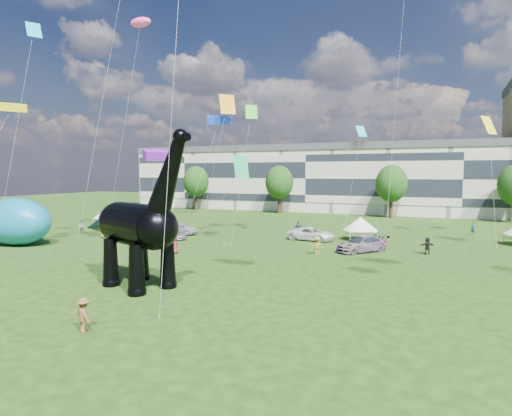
% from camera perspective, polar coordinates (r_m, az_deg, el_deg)
% --- Properties ---
extents(ground, '(220.00, 220.00, 0.00)m').
position_cam_1_polar(ground, '(27.83, -12.36, -11.40)').
color(ground, '#16330C').
rests_on(ground, ground).
extents(terrace_row, '(78.00, 11.00, 12.00)m').
position_cam_1_polar(terrace_row, '(86.91, 7.68, 3.65)').
color(terrace_row, beige).
rests_on(terrace_row, ground).
extents(tree_far_left, '(5.20, 5.20, 9.44)m').
position_cam_1_polar(tree_far_left, '(87.52, -8.01, 3.84)').
color(tree_far_left, '#382314').
rests_on(tree_far_left, ground).
extents(tree_mid_left, '(5.20, 5.20, 9.44)m').
position_cam_1_polar(tree_mid_left, '(79.60, 3.12, 3.79)').
color(tree_mid_left, '#382314').
rests_on(tree_mid_left, ground).
extents(tree_mid_right, '(5.20, 5.20, 9.44)m').
position_cam_1_polar(tree_mid_right, '(75.00, 17.62, 3.51)').
color(tree_mid_right, '#382314').
rests_on(tree_mid_right, ground).
extents(dinosaur_sculpture, '(12.83, 6.13, 10.63)m').
position_cam_1_polar(dinosaur_sculpture, '(30.13, -16.01, -2.44)').
color(dinosaur_sculpture, black).
rests_on(dinosaur_sculpture, ground).
extents(car_silver, '(3.96, 4.80, 1.54)m').
position_cam_1_polar(car_silver, '(50.83, -10.27, -3.11)').
color(car_silver, silver).
rests_on(car_silver, ground).
extents(car_grey, '(4.33, 1.58, 1.42)m').
position_cam_1_polar(car_grey, '(53.74, -10.14, -2.75)').
color(car_grey, slate).
rests_on(car_grey, ground).
extents(car_white, '(5.54, 3.08, 1.47)m').
position_cam_1_polar(car_white, '(48.80, 7.40, -3.45)').
color(car_white, white).
rests_on(car_white, ground).
extents(car_dark, '(5.12, 5.46, 1.55)m').
position_cam_1_polar(car_dark, '(42.73, 13.92, -4.68)').
color(car_dark, '#595960').
rests_on(car_dark, ground).
extents(gazebo_near, '(4.98, 4.98, 2.67)m').
position_cam_1_polar(gazebo_near, '(49.86, 13.75, -2.05)').
color(gazebo_near, white).
rests_on(gazebo_near, ground).
extents(gazebo_left, '(4.74, 4.74, 2.91)m').
position_cam_1_polar(gazebo_left, '(64.01, -18.99, -0.53)').
color(gazebo_left, white).
rests_on(gazebo_left, ground).
extents(inflatable_teal, '(8.41, 5.62, 5.04)m').
position_cam_1_polar(inflatable_teal, '(51.67, -29.28, -1.58)').
color(inflatable_teal, '#0D739E').
rests_on(inflatable_teal, ground).
extents(visitors, '(46.18, 43.74, 1.88)m').
position_cam_1_polar(visitors, '(42.15, -1.60, -4.54)').
color(visitors, gray).
rests_on(visitors, ground).
extents(kites, '(67.84, 50.09, 30.40)m').
position_cam_1_polar(kites, '(53.91, -7.42, 23.86)').
color(kites, red).
rests_on(kites, ground).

